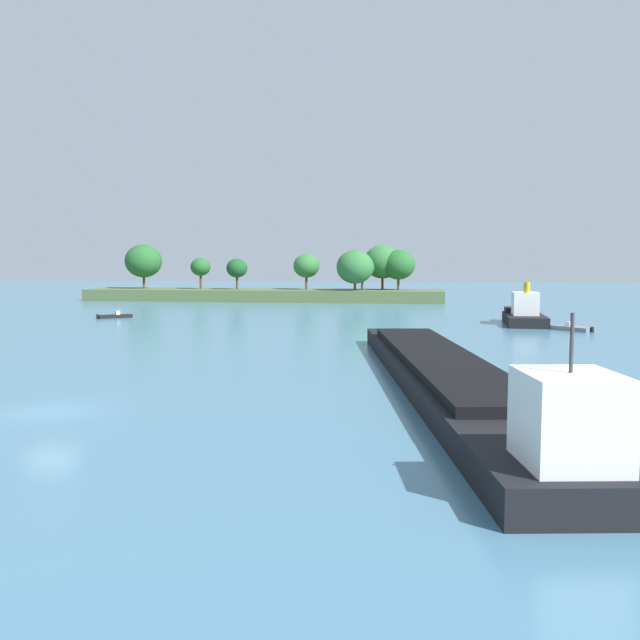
{
  "coord_description": "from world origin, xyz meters",
  "views": [
    {
      "loc": [
        17.58,
        -30.46,
        7.42
      ],
      "look_at": [
        7.89,
        38.91,
        1.2
      ],
      "focal_mm": 38.07,
      "sensor_mm": 36.0,
      "label": 1
    }
  ],
  "objects": [
    {
      "name": "ground_plane",
      "position": [
        0.0,
        0.0,
        0.0
      ],
      "size": [
        400.0,
        400.0,
        0.0
      ],
      "primitive_type": "plane",
      "color": "teal"
    },
    {
      "name": "treeline_island",
      "position": [
        -6.23,
        90.15,
        3.64
      ],
      "size": [
        64.57,
        11.35,
        10.29
      ],
      "color": "#4C6038",
      "rests_on": "ground"
    },
    {
      "name": "small_motorboat",
      "position": [
        34.14,
        43.59,
        0.24
      ],
      "size": [
        4.21,
        4.22,
        0.93
      ],
      "color": "slate",
      "rests_on": "ground"
    },
    {
      "name": "fishing_skiff",
      "position": [
        -20.43,
        51.64,
        0.24
      ],
      "size": [
        4.15,
        3.54,
        0.92
      ],
      "color": "black",
      "rests_on": "ground"
    },
    {
      "name": "tugboat",
      "position": [
        30.19,
        50.02,
        1.25
      ],
      "size": [
        4.85,
        10.89,
        4.93
      ],
      "color": "black",
      "rests_on": "ground"
    },
    {
      "name": "cargo_barge",
      "position": [
        19.38,
        8.65,
        0.92
      ],
      "size": [
        11.68,
        43.21,
        5.85
      ],
      "color": "black",
      "rests_on": "ground"
    }
  ]
}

